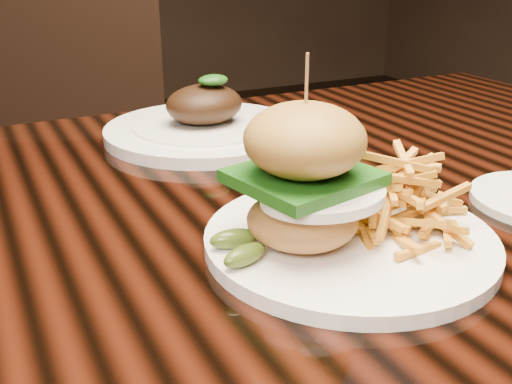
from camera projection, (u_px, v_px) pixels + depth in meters
name	position (u px, v px, depth m)	size (l,w,h in m)	color
dining_table	(239.00, 250.00, 0.76)	(1.60, 0.90, 0.75)	black
burger_plate	(349.00, 199.00, 0.58)	(0.29, 0.29, 0.20)	white
ramekin	(298.00, 178.00, 0.74)	(0.07, 0.07, 0.03)	white
far_dish	(205.00, 125.00, 0.95)	(0.32, 0.32, 0.10)	white
chair_far	(76.00, 154.00, 1.53)	(0.58, 0.58, 0.95)	black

